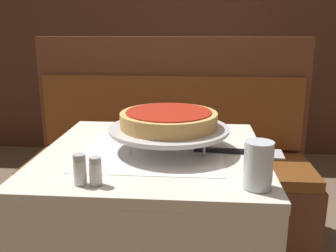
{
  "coord_description": "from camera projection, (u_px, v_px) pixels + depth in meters",
  "views": [
    {
      "loc": [
        0.14,
        -1.18,
        1.18
      ],
      "look_at": [
        0.05,
        -0.02,
        0.86
      ],
      "focal_mm": 40.0,
      "sensor_mm": 36.0,
      "label": 1
    }
  ],
  "objects": [
    {
      "name": "dining_table_front",
      "position": [
        154.0,
        181.0,
        1.28
      ],
      "size": [
        0.73,
        0.73,
        0.78
      ],
      "color": "beige",
      "rests_on": "ground_plane"
    },
    {
      "name": "dining_table_rear",
      "position": [
        200.0,
        93.0,
        2.88
      ],
      "size": [
        0.81,
        0.81,
        0.77
      ],
      "color": "red",
      "rests_on": "ground_plane"
    },
    {
      "name": "booth_bench",
      "position": [
        169.0,
        181.0,
        2.13
      ],
      "size": [
        1.56,
        0.51,
        1.12
      ],
      "color": "brown",
      "rests_on": "ground_plane"
    },
    {
      "name": "back_wall_panel",
      "position": [
        183.0,
        23.0,
        3.36
      ],
      "size": [
        6.0,
        0.04,
        2.4
      ],
      "primitive_type": "cube",
      "color": "#4C2D1E",
      "rests_on": "ground_plane"
    },
    {
      "name": "pizza_pan_stand",
      "position": [
        169.0,
        130.0,
        1.24
      ],
      "size": [
        0.4,
        0.4,
        0.08
      ],
      "color": "#ADADB2",
      "rests_on": "dining_table_front"
    },
    {
      "name": "deep_dish_pizza",
      "position": [
        169.0,
        119.0,
        1.23
      ],
      "size": [
        0.32,
        0.32,
        0.05
      ],
      "color": "tan",
      "rests_on": "pizza_pan_stand"
    },
    {
      "name": "pizza_server",
      "position": [
        242.0,
        152.0,
        1.21
      ],
      "size": [
        0.29,
        0.1,
        0.01
      ],
      "color": "#BCBCC1",
      "rests_on": "dining_table_front"
    },
    {
      "name": "water_glass_near",
      "position": [
        258.0,
        165.0,
        0.94
      ],
      "size": [
        0.07,
        0.07,
        0.12
      ],
      "color": "silver",
      "rests_on": "dining_table_front"
    },
    {
      "name": "salt_shaker",
      "position": [
        80.0,
        169.0,
        0.97
      ],
      "size": [
        0.03,
        0.03,
        0.08
      ],
      "color": "silver",
      "rests_on": "dining_table_front"
    },
    {
      "name": "pepper_shaker",
      "position": [
        96.0,
        171.0,
        0.97
      ],
      "size": [
        0.03,
        0.03,
        0.08
      ],
      "color": "silver",
      "rests_on": "dining_table_front"
    },
    {
      "name": "condiment_caddy",
      "position": [
        194.0,
        77.0,
        2.76
      ],
      "size": [
        0.11,
        0.11,
        0.16
      ],
      "color": "black",
      "rests_on": "dining_table_rear"
    }
  ]
}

